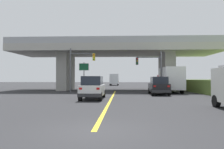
# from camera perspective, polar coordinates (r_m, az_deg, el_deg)

# --- Properties ---
(ground) EXTENTS (160.00, 160.00, 0.00)m
(ground) POSITION_cam_1_polar(r_m,az_deg,el_deg) (34.62, 1.00, -4.09)
(ground) COLOR #2B2B2D
(overpass_bridge) EXTENTS (31.21, 9.79, 7.64)m
(overpass_bridge) POSITION_cam_1_polar(r_m,az_deg,el_deg) (34.76, 1.00, 4.91)
(overpass_bridge) COLOR #A8A59E
(overpass_bridge) RESTS_ON ground
(lane_divider_stripe) EXTENTS (0.20, 24.41, 0.01)m
(lane_divider_stripe) POSITION_cam_1_polar(r_m,az_deg,el_deg) (19.75, -0.20, -6.34)
(lane_divider_stripe) COLOR yellow
(lane_divider_stripe) RESTS_ON ground
(suv_lead) EXTENTS (1.90, 4.46, 2.02)m
(suv_lead) POSITION_cam_1_polar(r_m,az_deg,el_deg) (19.36, -5.01, -3.45)
(suv_lead) COLOR silver
(suv_lead) RESTS_ON ground
(suv_crossing) EXTENTS (2.05, 4.61, 2.02)m
(suv_crossing) POSITION_cam_1_polar(r_m,az_deg,el_deg) (25.23, 12.04, -2.88)
(suv_crossing) COLOR black
(suv_crossing) RESTS_ON ground
(box_truck) EXTENTS (2.33, 7.10, 3.25)m
(box_truck) POSITION_cam_1_polar(r_m,az_deg,el_deg) (29.88, 14.87, -1.28)
(box_truck) COLOR red
(box_truck) RESTS_ON ground
(traffic_signal_nearside) EXTENTS (3.34, 0.36, 5.40)m
(traffic_signal_nearside) POSITION_cam_1_polar(r_m,az_deg,el_deg) (28.76, 10.43, 2.05)
(traffic_signal_nearside) COLOR #56595E
(traffic_signal_nearside) RESTS_ON ground
(traffic_signal_farside) EXTENTS (3.44, 0.36, 5.93)m
(traffic_signal_farside) POSITION_cam_1_polar(r_m,az_deg,el_deg) (30.00, -8.69, 2.66)
(traffic_signal_farside) COLOR #56595E
(traffic_signal_farside) RESTS_ON ground
(highway_sign) EXTENTS (1.47, 0.17, 4.29)m
(highway_sign) POSITION_cam_1_polar(r_m,az_deg,el_deg) (33.39, -7.31, 1.17)
(highway_sign) COLOR slate
(highway_sign) RESTS_ON ground
(semi_truck_distant) EXTENTS (2.33, 6.75, 3.05)m
(semi_truck_distant) POSITION_cam_1_polar(r_m,az_deg,el_deg) (60.26, 0.60, -1.29)
(semi_truck_distant) COLOR silver
(semi_truck_distant) RESTS_ON ground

